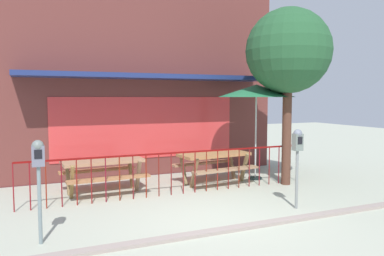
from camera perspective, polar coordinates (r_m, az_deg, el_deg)
name	(u,v)px	position (r m, az deg, el deg)	size (l,w,h in m)	color
ground	(214,218)	(7.11, 3.33, -13.33)	(40.00, 40.00, 0.00)	#AAAF9B
pub_storefront	(145,81)	(10.84, -7.10, 7.08)	(7.97, 1.47, 5.35)	#411620
patio_fence_front	(177,165)	(8.59, -2.22, -5.62)	(6.72, 0.04, 0.97)	maroon
picnic_table_left	(103,167)	(8.95, -13.19, -5.66)	(1.87, 1.46, 0.79)	#A67756
picnic_table_right	(214,159)	(9.72, 3.34, -4.73)	(1.93, 1.53, 0.79)	#A77345
patio_umbrella	(256,91)	(10.21, 9.62, 5.44)	(2.03, 2.03, 2.53)	black
parking_meter_near	(38,164)	(6.06, -22.05, -5.03)	(0.18, 0.17, 1.57)	slate
parking_meter_far	(297,148)	(7.70, 15.53, -2.85)	(0.18, 0.17, 1.57)	gray
street_tree	(288,52)	(9.80, 14.24, 10.99)	(2.09, 2.09, 4.38)	#503023
curb_edge	(233,230)	(6.53, 6.15, -15.00)	(11.16, 0.20, 0.11)	gray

